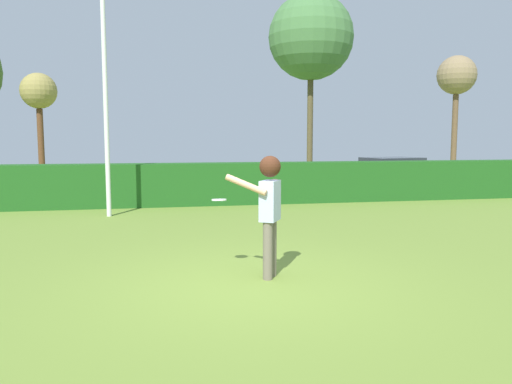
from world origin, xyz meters
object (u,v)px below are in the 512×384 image
Objects in this scene: frisbee at (219,200)px; parked_car_black at (392,171)px; willow_tree at (457,78)px; maple_tree at (39,94)px; lamppost at (105,76)px; birch_tree at (311,38)px; person at (269,202)px.

frisbee is 14.35m from parked_car_black.
frisbee is 23.60m from willow_tree.
maple_tree is at bearing 160.82° from parked_car_black.
lamppost is 11.10m from maple_tree.
willow_tree is (15.23, 17.53, 4.18)m from frisbee.
parked_car_black is at bearing -41.18° from birch_tree.
lamppost reaches higher than person.
person reaches higher than parked_car_black.
parked_car_black is (10.67, 5.44, -2.90)m from lamppost.
maple_tree is at bearing 109.44° from frisbee.
willow_tree is at bearing 50.95° from person.
lamppost is 1.34× the size of maple_tree.
lamppost is at bearing -70.38° from maple_tree.
frisbee is at bearing -70.88° from lamppost.
maple_tree reaches higher than parked_car_black.
lamppost reaches higher than frisbee.
parked_car_black is (7.89, 11.92, -0.42)m from person.
willow_tree reaches higher than person.
willow_tree reaches higher than parked_car_black.
maple_tree is at bearing 109.62° from lamppost.
frisbee is 15.96m from birch_tree.
lamppost is at bearing 109.12° from frisbee.
frisbee is 0.03× the size of willow_tree.
birch_tree is (7.93, 7.83, 2.76)m from lamppost.
willow_tree is 0.79× the size of birch_tree.
lamppost is 0.80× the size of birch_tree.
parked_car_black is at bearing 56.49° from person.
lamppost is at bearing -152.99° from parked_car_black.
maple_tree reaches higher than frisbee.
person is 0.22× the size of birch_tree.
parked_car_black is at bearing -19.18° from maple_tree.
person is 0.27× the size of lamppost.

